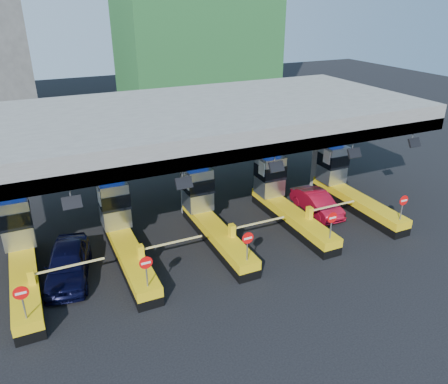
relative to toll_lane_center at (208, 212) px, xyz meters
name	(u,v)px	position (x,y,z in m)	size (l,w,h in m)	color
ground	(210,235)	(0.00, -0.28, -1.40)	(120.00, 120.00, 0.00)	black
toll_canopy	(189,122)	(0.00, 2.59, 4.74)	(28.00, 12.09, 7.00)	slate
toll_lane_far_left	(20,251)	(-10.00, 0.00, 0.00)	(4.43, 8.00, 4.16)	black
toll_lane_left	(122,230)	(-5.00, 0.00, 0.00)	(4.43, 8.00, 4.16)	black
toll_lane_center	(208,212)	(0.00, 0.00, 0.00)	(4.43, 8.00, 4.16)	black
toll_lane_right	(282,197)	(5.00, 0.00, 0.00)	(4.43, 8.00, 4.16)	black
toll_lane_far_right	(346,184)	(10.00, 0.00, 0.00)	(4.43, 8.00, 4.16)	black
van	(68,263)	(-8.00, -1.20, -0.56)	(1.99, 4.94, 1.68)	black
red_car	(317,203)	(7.40, -0.46, -0.70)	(1.49, 4.26, 1.40)	maroon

